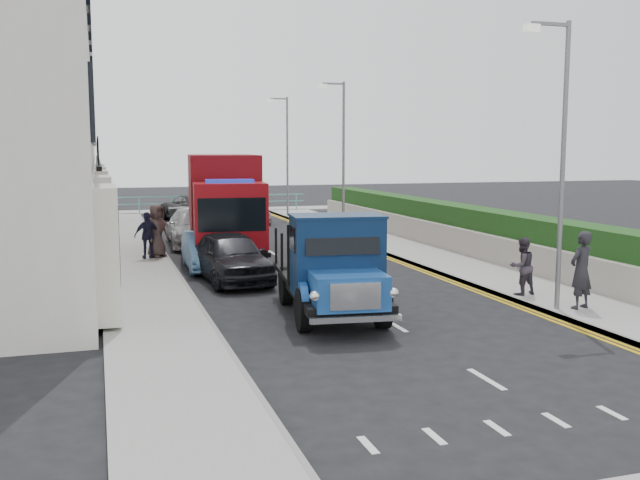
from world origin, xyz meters
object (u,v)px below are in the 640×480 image
(bedford_lorry, at_px, (335,273))
(parked_car_front, at_px, (231,257))
(lamp_far, at_px, (285,149))
(lamp_near, at_px, (559,150))
(lamp_mid, at_px, (341,149))
(pedestrian_east_near, at_px, (581,270))
(red_lorry, at_px, (224,202))

(bedford_lorry, height_order, parked_car_front, bedford_lorry)
(lamp_far, bearing_deg, lamp_near, -90.00)
(lamp_far, xyz_separation_m, bedford_lorry, (-5.34, -25.12, -2.86))
(lamp_mid, distance_m, lamp_far, 10.00)
(lamp_mid, bearing_deg, bedford_lorry, -109.45)
(bedford_lorry, bearing_deg, pedestrian_east_near, -3.39)
(red_lorry, bearing_deg, lamp_near, -57.26)
(parked_car_front, bearing_deg, lamp_far, 65.75)
(lamp_near, distance_m, lamp_far, 26.00)
(lamp_near, height_order, pedestrian_east_near, lamp_near)
(lamp_near, bearing_deg, lamp_mid, 90.00)
(lamp_mid, distance_m, pedestrian_east_near, 16.46)
(lamp_near, relative_size, pedestrian_east_near, 3.65)
(red_lorry, bearing_deg, lamp_mid, 39.74)
(lamp_near, height_order, red_lorry, lamp_near)
(lamp_near, relative_size, lamp_mid, 1.00)
(red_lorry, bearing_deg, parked_car_front, -91.92)
(lamp_near, distance_m, red_lorry, 13.53)
(pedestrian_east_near, bearing_deg, lamp_far, -106.88)
(red_lorry, relative_size, parked_car_front, 1.66)
(lamp_far, bearing_deg, lamp_mid, -90.00)
(lamp_mid, xyz_separation_m, bedford_lorry, (-5.34, -15.12, -2.86))
(lamp_near, relative_size, red_lorry, 0.94)
(lamp_mid, bearing_deg, parked_car_front, -125.82)
(parked_car_front, bearing_deg, bedford_lorry, -80.90)
(lamp_near, relative_size, parked_car_front, 1.56)
(bedford_lorry, relative_size, red_lorry, 0.73)
(lamp_mid, height_order, lamp_far, same)
(red_lorry, xyz_separation_m, parked_car_front, (-0.73, -5.33, -1.26))
(lamp_far, xyz_separation_m, pedestrian_east_near, (0.64, -26.19, -2.92))
(lamp_mid, xyz_separation_m, parked_car_front, (-6.78, -9.39, -3.23))
(bedford_lorry, height_order, pedestrian_east_near, bedford_lorry)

